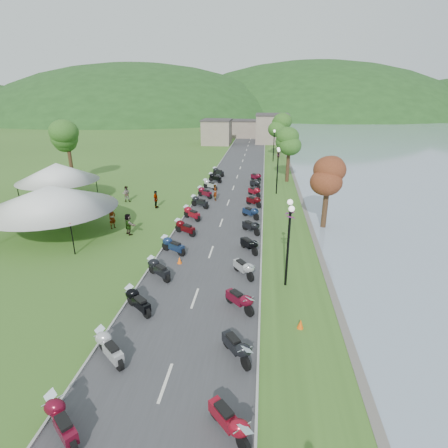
{
  "coord_description": "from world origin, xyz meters",
  "views": [
    {
      "loc": [
        3.44,
        -0.2,
        10.53
      ],
      "look_at": [
        0.66,
        24.3,
        1.3
      ],
      "focal_mm": 28.0,
      "sensor_mm": 36.0,
      "label": 1
    }
  ],
  "objects_px": {
    "vendor_tent_main": "(53,211)",
    "pedestrian_a": "(113,228)",
    "pedestrian_b": "(127,202)",
    "pedestrian_c": "(99,215)"
  },
  "relations": [
    {
      "from": "pedestrian_a",
      "to": "vendor_tent_main",
      "type": "bearing_deg",
      "value": 142.8
    },
    {
      "from": "pedestrian_b",
      "to": "pedestrian_a",
      "type": "bearing_deg",
      "value": 93.33
    },
    {
      "from": "pedestrian_a",
      "to": "pedestrian_c",
      "type": "relative_size",
      "value": 1.04
    },
    {
      "from": "pedestrian_c",
      "to": "vendor_tent_main",
      "type": "bearing_deg",
      "value": -22.77
    },
    {
      "from": "vendor_tent_main",
      "to": "pedestrian_c",
      "type": "height_order",
      "value": "vendor_tent_main"
    },
    {
      "from": "pedestrian_c",
      "to": "pedestrian_b",
      "type": "bearing_deg",
      "value": 158.63
    },
    {
      "from": "pedestrian_a",
      "to": "pedestrian_b",
      "type": "relative_size",
      "value": 1.07
    },
    {
      "from": "vendor_tent_main",
      "to": "pedestrian_a",
      "type": "bearing_deg",
      "value": 25.52
    },
    {
      "from": "vendor_tent_main",
      "to": "pedestrian_a",
      "type": "xyz_separation_m",
      "value": [
        3.9,
        1.86,
        -2.0
      ]
    },
    {
      "from": "pedestrian_b",
      "to": "pedestrian_c",
      "type": "relative_size",
      "value": 0.97
    }
  ]
}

